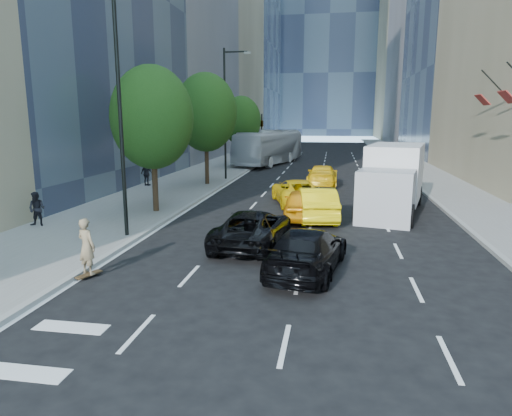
% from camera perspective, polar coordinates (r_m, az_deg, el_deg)
% --- Properties ---
extents(ground, '(160.00, 160.00, 0.00)m').
position_cam_1_polar(ground, '(14.43, 1.28, -9.04)').
color(ground, black).
rests_on(ground, ground).
extents(sidewalk_left, '(6.00, 120.00, 0.15)m').
position_cam_1_polar(sidewalk_left, '(45.02, -4.55, 5.00)').
color(sidewalk_left, slate).
rests_on(sidewalk_left, ground).
extents(sidewalk_right, '(4.00, 120.00, 0.15)m').
position_cam_1_polar(sidewalk_right, '(44.40, 20.04, 4.26)').
color(sidewalk_right, slate).
rests_on(sidewalk_right, ground).
extents(tower_left_end, '(20.00, 28.00, 60.00)m').
position_cam_1_polar(tower_left_end, '(110.92, -3.43, 24.34)').
color(tower_left_end, '#31384D').
rests_on(tower_left_end, ground).
extents(tower_right_far, '(20.00, 24.00, 50.00)m').
position_cam_1_polar(tower_right_far, '(114.93, 20.89, 20.65)').
color(tower_right_far, '#817759').
rests_on(tower_right_far, ground).
extents(lamp_near, '(2.13, 0.22, 10.00)m').
position_cam_1_polar(lamp_near, '(19.26, -16.25, 13.25)').
color(lamp_near, black).
rests_on(lamp_near, sidewalk_left).
extents(lamp_far, '(2.13, 0.22, 10.00)m').
position_cam_1_polar(lamp_far, '(36.35, -3.64, 12.57)').
color(lamp_far, black).
rests_on(lamp_far, sidewalk_left).
extents(tree_near, '(4.20, 4.20, 7.46)m').
position_cam_1_polar(tree_near, '(24.18, -12.85, 10.94)').
color(tree_near, black).
rests_on(tree_near, sidewalk_left).
extents(tree_mid, '(4.50, 4.50, 7.99)m').
position_cam_1_polar(tree_mid, '(33.65, -6.30, 11.78)').
color(tree_mid, black).
rests_on(tree_mid, sidewalk_left).
extents(tree_far, '(3.90, 3.90, 6.92)m').
position_cam_1_polar(tree_far, '(46.30, -1.83, 10.85)').
color(tree_far, black).
rests_on(tree_far, sidewalk_left).
extents(traffic_signal, '(2.48, 0.53, 5.20)m').
position_cam_1_polar(traffic_signal, '(54.04, 0.73, 10.51)').
color(traffic_signal, black).
rests_on(traffic_signal, sidewalk_left).
extents(skateboarder, '(0.77, 0.64, 1.81)m').
position_cam_1_polar(skateboarder, '(15.33, -20.38, -4.97)').
color(skateboarder, '#756449').
rests_on(skateboarder, ground).
extents(black_sedan_lincoln, '(2.77, 5.37, 1.45)m').
position_cam_1_polar(black_sedan_lincoln, '(17.89, -0.41, -2.56)').
color(black_sedan_lincoln, black).
rests_on(black_sedan_lincoln, ground).
extents(black_sedan_mercedes, '(2.85, 5.33, 1.47)m').
position_cam_1_polar(black_sedan_mercedes, '(15.03, 6.40, -5.31)').
color(black_sedan_mercedes, black).
rests_on(black_sedan_mercedes, ground).
extents(taxi_a, '(2.06, 4.57, 1.52)m').
position_cam_1_polar(taxi_a, '(22.88, 5.82, 0.55)').
color(taxi_a, orange).
rests_on(taxi_a, ground).
extents(taxi_b, '(2.39, 5.09, 1.61)m').
position_cam_1_polar(taxi_b, '(22.79, 7.57, 0.58)').
color(taxi_b, yellow).
rests_on(taxi_b, ground).
extents(taxi_c, '(3.71, 5.65, 1.44)m').
position_cam_1_polar(taxi_c, '(26.81, 5.09, 2.07)').
color(taxi_c, yellow).
rests_on(taxi_c, ground).
extents(taxi_d, '(2.19, 5.26, 1.52)m').
position_cam_1_polar(taxi_d, '(34.16, 8.30, 4.06)').
color(taxi_d, yellow).
rests_on(taxi_d, ground).
extents(city_bus, '(5.98, 13.51, 3.66)m').
position_cam_1_polar(city_bus, '(49.23, 1.72, 7.63)').
color(city_bus, silver).
rests_on(city_bus, ground).
extents(box_truck, '(4.28, 7.82, 3.55)m').
position_cam_1_polar(box_truck, '(25.12, 16.72, 3.50)').
color(box_truck, silver).
rests_on(box_truck, ground).
extents(pedestrian_a, '(0.80, 0.65, 1.56)m').
position_cam_1_polar(pedestrian_a, '(22.86, -25.70, -0.11)').
color(pedestrian_a, black).
rests_on(pedestrian_a, sidewalk_left).
extents(pedestrian_b, '(1.07, 0.65, 1.71)m').
position_cam_1_polar(pedestrian_b, '(33.67, -13.49, 4.17)').
color(pedestrian_b, black).
rests_on(pedestrian_b, sidewalk_left).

